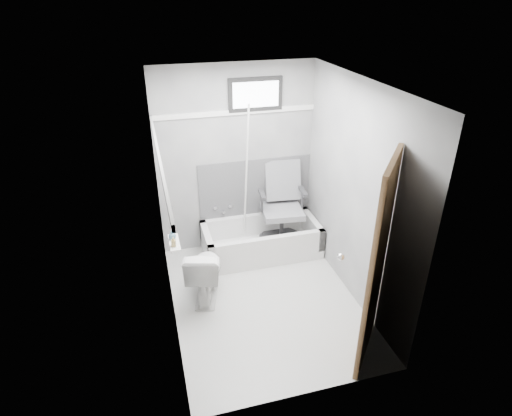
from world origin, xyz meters
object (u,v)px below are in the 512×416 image
object	(u,v)px
bathtub	(261,239)
office_chair	(282,206)
soap_bottle_b	(172,235)
soap_bottle_a	(174,242)
door	(423,282)
toilet	(205,272)

from	to	relation	value
bathtub	office_chair	size ratio (longest dim) A/B	1.44
office_chair	soap_bottle_b	size ratio (longest dim) A/B	10.81
office_chair	soap_bottle_a	world-z (taller)	office_chair
door	soap_bottle_b	xyz separation A→B (m)	(-1.92, 1.37, -0.04)
bathtub	soap_bottle_a	size ratio (longest dim) A/B	15.42
toilet	soap_bottle_a	size ratio (longest dim) A/B	6.99
bathtub	door	distance (m)	2.46
bathtub	door	xyz separation A→B (m)	(0.75, -2.21, 0.79)
toilet	door	xyz separation A→B (m)	(1.60, -1.53, 0.67)
soap_bottle_b	bathtub	bearing A→B (deg)	35.73
office_chair	soap_bottle_a	size ratio (longest dim) A/B	10.74
office_chair	soap_bottle_a	xyz separation A→B (m)	(-1.46, -1.03, 0.32)
office_chair	toilet	world-z (taller)	office_chair
toilet	soap_bottle_b	size ratio (longest dim) A/B	7.04
office_chair	toilet	size ratio (longest dim) A/B	1.54
door	toilet	bearing A→B (deg)	136.25
soap_bottle_a	toilet	bearing A→B (deg)	43.43
door	soap_bottle_b	size ratio (longest dim) A/B	20.70
soap_bottle_b	door	bearing A→B (deg)	-35.48
door	bathtub	bearing A→B (deg)	108.75
bathtub	door	size ratio (longest dim) A/B	0.75
toilet	soap_bottle_a	xyz separation A→B (m)	(-0.32, -0.30, 0.63)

